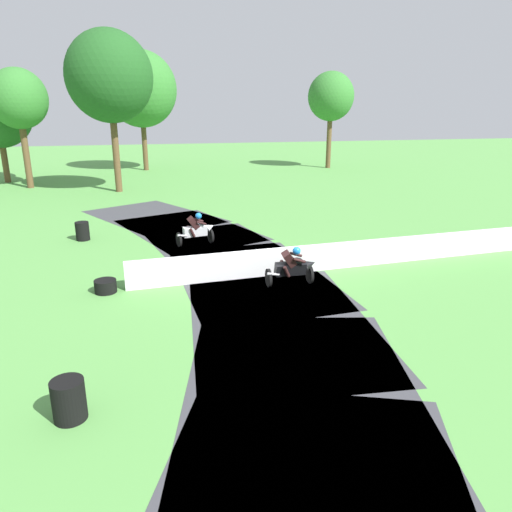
# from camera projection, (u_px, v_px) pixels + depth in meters

# --- Properties ---
(ground_plane) EXTENTS (120.00, 120.00, 0.00)m
(ground_plane) POSITION_uv_depth(u_px,v_px,m) (253.00, 276.00, 16.40)
(ground_plane) COLOR #569947
(track_asphalt) EXTENTS (9.62, 29.49, 0.01)m
(track_asphalt) POSITION_uv_depth(u_px,v_px,m) (222.00, 279.00, 16.09)
(track_asphalt) COLOR #3D3D42
(track_asphalt) RESTS_ON ground
(safety_barrier) EXTENTS (18.18, 1.68, 0.90)m
(safety_barrier) POSITION_uv_depth(u_px,v_px,m) (379.00, 251.00, 17.62)
(safety_barrier) COLOR white
(safety_barrier) RESTS_ON ground
(motorcycle_lead_black) EXTENTS (1.68, 0.81, 1.43)m
(motorcycle_lead_black) POSITION_uv_depth(u_px,v_px,m) (293.00, 267.00, 15.37)
(motorcycle_lead_black) COLOR black
(motorcycle_lead_black) RESTS_ON ground
(motorcycle_chase_white) EXTENTS (1.70, 1.00, 1.42)m
(motorcycle_chase_white) POSITION_uv_depth(u_px,v_px,m) (197.00, 230.00, 19.89)
(motorcycle_chase_white) COLOR black
(motorcycle_chase_white) RESTS_ON ground
(tire_stack_near) EXTENTS (0.61, 0.61, 0.80)m
(tire_stack_near) POSITION_uv_depth(u_px,v_px,m) (69.00, 400.00, 8.83)
(tire_stack_near) COLOR black
(tire_stack_near) RESTS_ON ground
(tire_stack_mid_a) EXTENTS (0.68, 0.68, 0.40)m
(tire_stack_mid_a) POSITION_uv_depth(u_px,v_px,m) (105.00, 286.00, 14.94)
(tire_stack_mid_a) COLOR black
(tire_stack_mid_a) RESTS_ON ground
(tire_stack_mid_b) EXTENTS (0.58, 0.58, 0.80)m
(tire_stack_mid_b) POSITION_uv_depth(u_px,v_px,m) (82.00, 231.00, 20.68)
(tire_stack_mid_b) COLOR black
(tire_stack_mid_b) RESTS_ON ground
(tree_far_left) EXTENTS (4.12, 4.12, 8.52)m
(tree_far_left) POSITION_uv_depth(u_px,v_px,m) (331.00, 97.00, 42.89)
(tree_far_left) COLOR brown
(tree_far_left) RESTS_ON ground
(tree_mid_rise) EXTENTS (3.82, 3.82, 8.03)m
(tree_mid_rise) POSITION_uv_depth(u_px,v_px,m) (18.00, 99.00, 32.16)
(tree_mid_rise) COLOR brown
(tree_mid_rise) RESTS_ON ground
(tree_behind_barrier) EXTENTS (5.46, 5.46, 10.21)m
(tree_behind_barrier) POSITION_uv_depth(u_px,v_px,m) (109.00, 77.00, 30.28)
(tree_behind_barrier) COLOR brown
(tree_behind_barrier) RESTS_ON ground
(tree_distant) EXTENTS (6.13, 6.13, 10.14)m
(tree_distant) POSITION_uv_depth(u_px,v_px,m) (141.00, 89.00, 41.15)
(tree_distant) COLOR brown
(tree_distant) RESTS_ON ground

